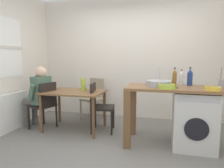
# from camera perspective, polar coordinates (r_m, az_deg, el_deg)

# --- Properties ---
(ground_plane) EXTENTS (5.46, 5.46, 0.00)m
(ground_plane) POSITION_cam_1_polar(r_m,az_deg,el_deg) (3.14, -0.24, -18.03)
(ground_plane) COLOR slate
(wall_back) EXTENTS (4.60, 0.10, 2.70)m
(wall_back) POSITION_cam_1_polar(r_m,az_deg,el_deg) (4.55, 5.44, 7.40)
(wall_back) COLOR silver
(wall_back) RESTS_ON ground_plane
(radiator) EXTENTS (0.10, 0.80, 0.70)m
(radiator) POSITION_cam_1_polar(r_m,az_deg,el_deg) (4.22, -26.86, -7.11)
(radiator) COLOR white
(radiator) RESTS_ON ground_plane
(dining_table) EXTENTS (1.10, 0.76, 0.74)m
(dining_table) POSITION_cam_1_polar(r_m,az_deg,el_deg) (3.79, -10.88, -3.46)
(dining_table) COLOR brown
(dining_table) RESTS_ON ground_plane
(chair_person_seat) EXTENTS (0.49, 0.49, 0.90)m
(chair_person_seat) POSITION_cam_1_polar(r_m,az_deg,el_deg) (3.98, -18.74, -5.19)
(chair_person_seat) COLOR black
(chair_person_seat) RESTS_ON ground_plane
(chair_opposite) EXTENTS (0.46, 0.46, 0.90)m
(chair_opposite) POSITION_cam_1_polar(r_m,az_deg,el_deg) (3.68, -3.81, -5.83)
(chair_opposite) COLOR black
(chair_opposite) RESTS_ON ground_plane
(chair_spare_by_wall) EXTENTS (0.51, 0.51, 0.90)m
(chair_spare_by_wall) POSITION_cam_1_polar(r_m,az_deg,el_deg) (4.47, -5.15, -3.46)
(chair_spare_by_wall) COLOR gray
(chair_spare_by_wall) RESTS_ON ground_plane
(seated_person) EXTENTS (0.55, 0.54, 1.20)m
(seated_person) POSITION_cam_1_polar(r_m,az_deg,el_deg) (4.07, -20.35, -2.64)
(seated_person) COLOR #595651
(seated_person) RESTS_ON ground_plane
(kitchen_counter) EXTENTS (1.50, 0.68, 0.92)m
(kitchen_counter) POSITION_cam_1_polar(r_m,az_deg,el_deg) (3.17, 14.14, -3.53)
(kitchen_counter) COLOR brown
(kitchen_counter) RESTS_ON ground_plane
(washing_machine) EXTENTS (0.60, 0.61, 0.86)m
(washing_machine) POSITION_cam_1_polar(r_m,az_deg,el_deg) (3.28, 22.36, -9.47)
(washing_machine) COLOR silver
(washing_machine) RESTS_ON ground_plane
(sink_basin) EXTENTS (0.38, 0.38, 0.09)m
(sink_basin) POSITION_cam_1_polar(r_m,az_deg,el_deg) (3.14, 13.32, 0.15)
(sink_basin) COLOR #9EA0A5
(sink_basin) RESTS_ON kitchen_counter
(tap) EXTENTS (0.02, 0.02, 0.28)m
(tap) POSITION_cam_1_polar(r_m,az_deg,el_deg) (3.31, 13.44, 2.17)
(tap) COLOR #B2B2B7
(tap) RESTS_ON kitchen_counter
(bottle_tall_green) EXTENTS (0.07, 0.07, 0.29)m
(bottle_tall_green) POSITION_cam_1_polar(r_m,az_deg,el_deg) (3.24, 17.51, 1.77)
(bottle_tall_green) COLOR brown
(bottle_tall_green) RESTS_ON kitchen_counter
(bottle_squat_brown) EXTENTS (0.06, 0.06, 0.25)m
(bottle_squat_brown) POSITION_cam_1_polar(r_m,az_deg,el_deg) (3.39, 19.29, 1.64)
(bottle_squat_brown) COLOR silver
(bottle_squat_brown) RESTS_ON kitchen_counter
(bottle_clear_small) EXTENTS (0.08, 0.08, 0.29)m
(bottle_clear_small) POSITION_cam_1_polar(r_m,az_deg,el_deg) (3.36, 21.48, 1.78)
(bottle_clear_small) COLOR navy
(bottle_clear_small) RESTS_ON kitchen_counter
(mixing_bowl) EXTENTS (0.24, 0.24, 0.07)m
(mixing_bowl) POSITION_cam_1_polar(r_m,az_deg,el_deg) (2.94, 15.45, -0.56)
(mixing_bowl) COLOR #A8C63D
(mixing_bowl) RESTS_ON kitchen_counter
(utensil_crock) EXTENTS (0.11, 0.11, 0.30)m
(utensil_crock) POSITION_cam_1_polar(r_m,az_deg,el_deg) (3.29, 29.08, 0.17)
(utensil_crock) COLOR gray
(utensil_crock) RESTS_ON kitchen_counter
(colander) EXTENTS (0.20, 0.20, 0.06)m
(colander) POSITION_cam_1_polar(r_m,az_deg,el_deg) (2.99, 26.97, -1.09)
(colander) COLOR gold
(colander) RESTS_ON kitchen_counter
(vase) EXTENTS (0.09, 0.09, 0.24)m
(vase) POSITION_cam_1_polar(r_m,az_deg,el_deg) (3.79, -8.26, -0.12)
(vase) COLOR #A8C63D
(vase) RESTS_ON dining_table
(scissors) EXTENTS (0.15, 0.06, 0.01)m
(scissors) POSITION_cam_1_polar(r_m,az_deg,el_deg) (3.05, 17.24, -0.97)
(scissors) COLOR #B2B2B7
(scissors) RESTS_ON kitchen_counter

